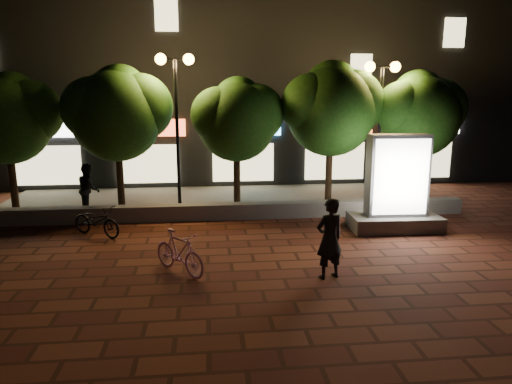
{
  "coord_description": "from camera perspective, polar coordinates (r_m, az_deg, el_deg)",
  "views": [
    {
      "loc": [
        -0.51,
        -10.5,
        4.01
      ],
      "look_at": [
        0.76,
        1.5,
        1.41
      ],
      "focal_mm": 32.33,
      "sensor_mm": 36.0,
      "label": 1
    }
  ],
  "objects": [
    {
      "name": "ground",
      "position": [
        11.25,
        -3.1,
        -8.73
      ],
      "size": [
        80.0,
        80.0,
        0.0
      ],
      "primitive_type": "plane",
      "color": "#5B2B1C",
      "rests_on": "ground"
    },
    {
      "name": "retaining_wall",
      "position": [
        14.99,
        -3.92,
        -2.39
      ],
      "size": [
        16.0,
        0.45,
        0.5
      ],
      "primitive_type": "cube",
      "color": "slate",
      "rests_on": "ground"
    },
    {
      "name": "sidewalk",
      "position": [
        17.46,
        -4.22,
        -1.01
      ],
      "size": [
        16.0,
        5.0,
        0.08
      ],
      "primitive_type": "cube",
      "color": "slate",
      "rests_on": "ground"
    },
    {
      "name": "building_block",
      "position": [
        23.52,
        -4.98,
        14.52
      ],
      "size": [
        28.0,
        8.12,
        11.3
      ],
      "color": "black",
      "rests_on": "ground"
    },
    {
      "name": "tree_far_left",
      "position": [
        17.23,
        -28.32,
        8.35
      ],
      "size": [
        3.36,
        2.8,
        4.63
      ],
      "color": "#322113",
      "rests_on": "sidewalk"
    },
    {
      "name": "tree_left",
      "position": [
        16.24,
        -16.71,
        9.67
      ],
      "size": [
        3.6,
        3.0,
        4.89
      ],
      "color": "#322113",
      "rests_on": "sidewalk"
    },
    {
      "name": "tree_mid",
      "position": [
        16.02,
        -2.28,
        9.32
      ],
      "size": [
        3.24,
        2.7,
        4.5
      ],
      "color": "#322113",
      "rests_on": "sidewalk"
    },
    {
      "name": "tree_right",
      "position": [
        16.55,
        9.4,
        10.47
      ],
      "size": [
        3.72,
        3.1,
        5.07
      ],
      "color": "#322113",
      "rests_on": "sidewalk"
    },
    {
      "name": "tree_far_right",
      "position": [
        17.67,
        19.56,
        9.4
      ],
      "size": [
        3.48,
        2.9,
        4.76
      ],
      "color": "#322113",
      "rests_on": "sidewalk"
    },
    {
      "name": "street_lamp_left",
      "position": [
        15.73,
        -9.88,
        12.06
      ],
      "size": [
        1.26,
        0.36,
        5.18
      ],
      "color": "black",
      "rests_on": "sidewalk"
    },
    {
      "name": "street_lamp_right",
      "position": [
        16.81,
        15.2,
        11.36
      ],
      "size": [
        1.26,
        0.36,
        4.98
      ],
      "color": "black",
      "rests_on": "sidewalk"
    },
    {
      "name": "ad_kiosk",
      "position": [
        14.22,
        16.95,
        0.03
      ],
      "size": [
        2.67,
        1.4,
        2.85
      ],
      "color": "slate",
      "rests_on": "ground"
    },
    {
      "name": "scooter_pink",
      "position": [
        10.59,
        -9.48,
        -7.37
      ],
      "size": [
        1.45,
        1.54,
        0.99
      ],
      "primitive_type": "imported",
      "rotation": [
        0.0,
        0.0,
        0.73
      ],
      "color": "pink",
      "rests_on": "ground"
    },
    {
      "name": "rider",
      "position": [
        10.19,
        9.07,
        -5.72
      ],
      "size": [
        0.77,
        0.63,
        1.81
      ],
      "primitive_type": "imported",
      "rotation": [
        0.0,
        0.0,
        3.49
      ],
      "color": "black",
      "rests_on": "ground"
    },
    {
      "name": "scooter_parked",
      "position": [
        13.89,
        -19.1,
        -3.39
      ],
      "size": [
        1.74,
        1.43,
        0.89
      ],
      "primitive_type": "imported",
      "rotation": [
        0.0,
        0.0,
        0.98
      ],
      "color": "black",
      "rests_on": "ground"
    },
    {
      "name": "pedestrian",
      "position": [
        16.06,
        -19.98,
        0.38
      ],
      "size": [
        0.86,
        0.98,
        1.7
      ],
      "primitive_type": "imported",
      "rotation": [
        0.0,
        0.0,
        1.86
      ],
      "color": "black",
      "rests_on": "sidewalk"
    }
  ]
}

